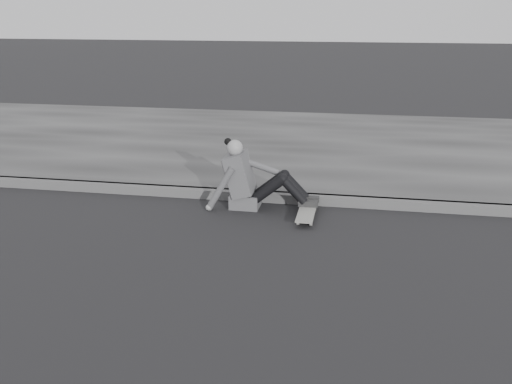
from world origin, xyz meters
TOP-DOWN VIEW (x-y plane):
  - ground at (0.00, 0.00)m, footprint 80.00×80.00m
  - curb at (0.00, 2.58)m, footprint 24.00×0.16m
  - sidewalk at (0.00, 5.60)m, footprint 24.00×6.00m
  - skateboard at (-1.47, 2.06)m, footprint 0.20×0.78m
  - seated_woman at (-2.21, 2.30)m, footprint 1.38×0.46m

SIDE VIEW (x-z plane):
  - ground at x=0.00m, z-range 0.00..0.00m
  - curb at x=0.00m, z-range 0.00..0.12m
  - sidewalk at x=0.00m, z-range 0.00..0.12m
  - skateboard at x=-1.47m, z-range 0.03..0.12m
  - seated_woman at x=-2.21m, z-range -0.08..0.80m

